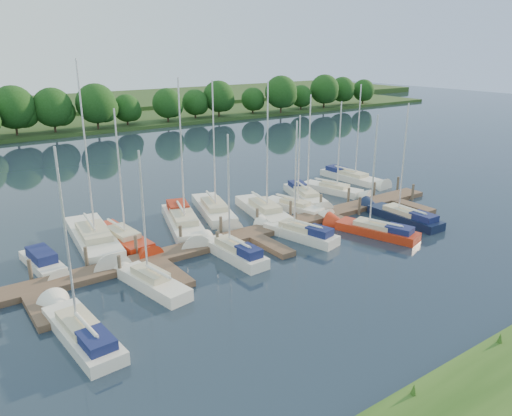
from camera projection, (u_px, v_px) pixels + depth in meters
ground at (319, 273)px, 32.44m from camera, size 260.00×260.00×0.00m
dock at (254, 237)px, 38.03m from camera, size 40.00×6.00×0.40m
mooring_pilings at (246, 228)px, 38.78m from camera, size 38.24×2.84×2.00m
far_shore at (40, 124)px, 90.43m from camera, size 180.00×30.00×0.60m
distant_hill at (12, 108)px, 109.66m from camera, size 220.00×40.00×1.40m
treeline at (57, 111)px, 79.51m from camera, size 146.53×9.96×8.32m
motorboat at (44, 264)px, 33.08m from camera, size 2.04×5.65×1.52m
sailboat_n_2 at (95, 242)px, 36.85m from camera, size 3.62×11.05×13.81m
sailboat_n_3 at (124, 240)px, 37.22m from camera, size 2.55×8.22×10.39m
sailboat_n_4 at (184, 224)px, 40.22m from camera, size 4.63×9.75×12.38m
sailboat_n_5 at (215, 212)px, 43.35m from camera, size 4.38×9.40×11.89m
sailboat_n_6 at (266, 214)px, 42.94m from camera, size 3.76×9.34×11.86m
sailboat_n_7 at (296, 208)px, 44.45m from camera, size 2.97×6.95×8.86m
sailboat_n_8 at (306, 196)px, 47.71m from camera, size 4.02×8.09×10.26m
sailboat_n_9 at (335, 190)px, 49.85m from camera, size 3.35×7.42×9.38m
sailboat_n_10 at (352, 178)px, 54.28m from camera, size 2.43×8.47×10.64m
sailboat_s_0 at (81, 332)px, 25.21m from camera, size 2.34×8.01×10.18m
sailboat_s_1 at (151, 283)px, 30.45m from camera, size 2.58×6.83×8.95m
sailboat_s_2 at (233, 253)px, 34.71m from camera, size 1.91×6.87×9.08m
sailboat_s_3 at (299, 234)px, 38.26m from camera, size 3.10×7.24×9.37m
sailboat_s_4 at (374, 231)px, 38.97m from camera, size 3.67×7.57×9.63m
sailboat_s_5 at (402, 217)px, 42.04m from camera, size 1.98×7.90×10.12m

